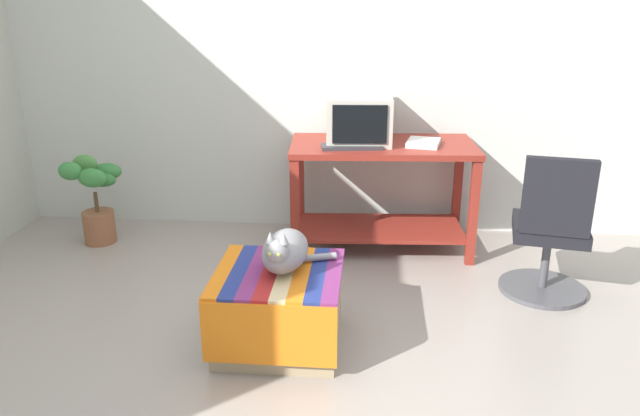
{
  "coord_description": "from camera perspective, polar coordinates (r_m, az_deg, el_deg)",
  "views": [
    {
      "loc": [
        0.35,
        -2.53,
        1.75
      ],
      "look_at": [
        0.06,
        0.85,
        0.55
      ],
      "focal_mm": 34.62,
      "sensor_mm": 36.0,
      "label": 1
    }
  ],
  "objects": [
    {
      "name": "ottoman_with_blanket",
      "position": [
        3.22,
        -3.82,
        -9.19
      ],
      "size": [
        0.64,
        0.65,
        0.41
      ],
      "color": "tan",
      "rests_on": "ground_plane"
    },
    {
      "name": "back_wall",
      "position": [
        4.62,
        0.57,
        13.88
      ],
      "size": [
        8.0,
        0.1,
        2.6
      ],
      "primitive_type": "cube",
      "color": "silver",
      "rests_on": "ground_plane"
    },
    {
      "name": "office_chair",
      "position": [
        3.87,
        20.48,
        -2.44
      ],
      "size": [
        0.52,
        0.52,
        0.89
      ],
      "rotation": [
        0.0,
        0.0,
        2.96
      ],
      "color": "#4C4C51",
      "rests_on": "ground_plane"
    },
    {
      "name": "ground_plane",
      "position": [
        3.1,
        -2.54,
        -14.96
      ],
      "size": [
        14.0,
        14.0,
        0.0
      ],
      "primitive_type": "plane",
      "color": "#9E9389"
    },
    {
      "name": "book",
      "position": [
        4.23,
        9.54,
        5.96
      ],
      "size": [
        0.25,
        0.28,
        0.03
      ],
      "primitive_type": "cube",
      "rotation": [
        0.0,
        0.0,
        -0.2
      ],
      "color": "white",
      "rests_on": "desk"
    },
    {
      "name": "keyboard",
      "position": [
        4.09,
        2.96,
        5.7
      ],
      "size": [
        0.42,
        0.21,
        0.02
      ],
      "primitive_type": "cube",
      "rotation": [
        0.0,
        0.0,
        0.15
      ],
      "color": "#333338",
      "rests_on": "desk"
    },
    {
      "name": "potted_plant",
      "position": [
        4.72,
        -19.97,
        0.77
      ],
      "size": [
        0.36,
        0.37,
        0.65
      ],
      "color": "brown",
      "rests_on": "ground_plane"
    },
    {
      "name": "cat",
      "position": [
        3.1,
        -3.27,
        -3.98
      ],
      "size": [
        0.39,
        0.4,
        0.25
      ],
      "rotation": [
        0.0,
        0.0,
        -0.13
      ],
      "color": "gray",
      "rests_on": "ottoman_with_blanket"
    },
    {
      "name": "desk",
      "position": [
        4.31,
        5.73,
        2.78
      ],
      "size": [
        1.29,
        0.71,
        0.77
      ],
      "rotation": [
        0.0,
        0.0,
        0.06
      ],
      "color": "maroon",
      "rests_on": "ground_plane"
    },
    {
      "name": "tv_monitor",
      "position": [
        4.27,
        3.56,
        8.25
      ],
      "size": [
        0.46,
        0.54,
        0.32
      ],
      "rotation": [
        0.0,
        0.0,
        0.06
      ],
      "color": "#BCB7A8",
      "rests_on": "desk"
    }
  ]
}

